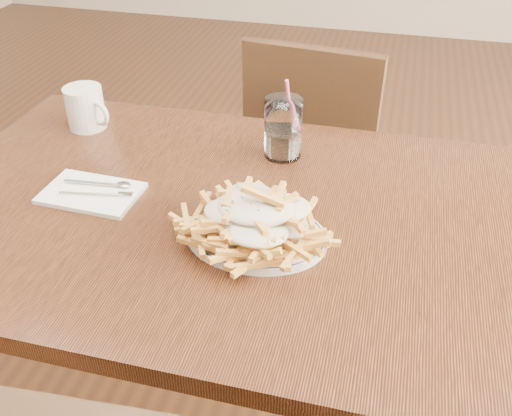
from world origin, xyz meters
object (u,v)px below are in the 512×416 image
(table, at_px, (219,239))
(fries_plate, at_px, (256,235))
(coffee_mug, at_px, (86,108))
(chair_far, at_px, (315,152))
(water_glass, at_px, (283,132))
(loaded_fries, at_px, (256,213))

(table, xyz_separation_m, fries_plate, (0.10, -0.08, 0.09))
(table, distance_m, coffee_mug, 0.50)
(chair_far, xyz_separation_m, water_glass, (-0.01, -0.48, 0.32))
(table, bearing_deg, chair_far, 82.85)
(chair_far, height_order, coffee_mug, chair_far)
(table, xyz_separation_m, coffee_mug, (-0.41, 0.25, 0.13))
(table, relative_size, loaded_fries, 3.97)
(chair_far, bearing_deg, water_glass, -91.19)
(water_glass, bearing_deg, coffee_mug, 178.01)
(loaded_fries, bearing_deg, chair_far, 90.60)
(fries_plate, distance_m, water_glass, 0.32)
(chair_far, bearing_deg, table, -97.15)
(fries_plate, relative_size, coffee_mug, 2.44)
(chair_far, relative_size, coffee_mug, 6.91)
(water_glass, bearing_deg, loaded_fries, -86.62)
(table, distance_m, chair_far, 0.75)
(chair_far, relative_size, fries_plate, 2.84)
(coffee_mug, bearing_deg, chair_far, 43.11)
(loaded_fries, bearing_deg, water_glass, 93.38)
(table, height_order, loaded_fries, loaded_fries)
(chair_far, height_order, fries_plate, chair_far)
(fries_plate, relative_size, water_glass, 1.66)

